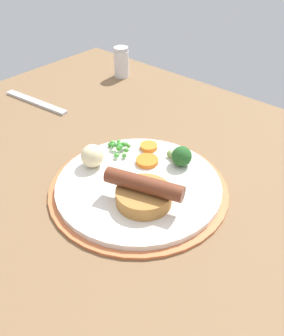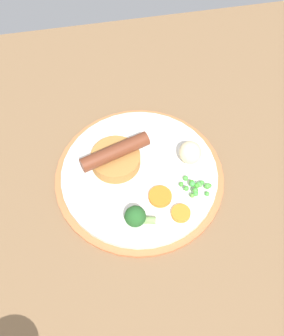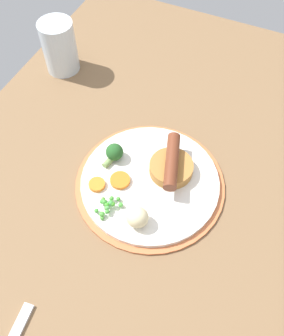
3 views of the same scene
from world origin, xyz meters
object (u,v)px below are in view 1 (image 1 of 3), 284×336
object	(u,v)px
broccoli_floret_far	(181,156)
salt_shaker	(121,62)
potato_chunk_0	(92,156)
pea_pile	(119,147)
sausage_pudding	(144,193)
dinner_plate	(138,187)
carrot_slice_1	(149,147)
carrot_slice_0	(147,161)
fork	(36,102)

from	to	relation	value
broccoli_floret_far	salt_shaker	world-z (taller)	salt_shaker
potato_chunk_0	pea_pile	bearing A→B (deg)	-93.33
sausage_pudding	broccoli_floret_far	size ratio (longest dim) A/B	2.42
sausage_pudding	broccoli_floret_far	distance (cm)	11.31
dinner_plate	sausage_pudding	distance (cm)	5.22
sausage_pudding	carrot_slice_1	xyz separation A→B (cm)	(8.65, -11.25, -1.44)
dinner_plate	broccoli_floret_far	xyz separation A→B (cm)	(-1.93, -8.42, 2.44)
carrot_slice_1	sausage_pudding	bearing A→B (deg)	127.56
dinner_plate	potato_chunk_0	distance (cm)	9.34
potato_chunk_0	carrot_slice_0	xyz separation A→B (cm)	(-6.28, -6.45, -1.54)
broccoli_floret_far	carrot_slice_1	xyz separation A→B (cm)	(7.06, -0.06, -1.22)
dinner_plate	sausage_pudding	xyz separation A→B (cm)	(-3.53, 2.78, 2.66)
dinner_plate	carrot_slice_1	size ratio (longest dim) A/B	9.25
dinner_plate	carrot_slice_1	world-z (taller)	carrot_slice_1
broccoli_floret_far	carrot_slice_1	distance (cm)	7.16
pea_pile	carrot_slice_1	bearing A→B (deg)	-129.55
fork	pea_pile	bearing A→B (deg)	168.17
broccoli_floret_far	fork	bearing A→B (deg)	-165.22
dinner_plate	carrot_slice_0	xyz separation A→B (cm)	(2.52, -4.99, 1.21)
carrot_slice_1	fork	xyz separation A→B (cm)	(31.91, 1.28, -1.49)
carrot_slice_1	potato_chunk_0	bearing A→B (deg)	69.71
carrot_slice_1	carrot_slice_0	bearing A→B (deg)	126.79
carrot_slice_0	fork	distance (cm)	34.62
pea_pile	salt_shaker	distance (cm)	36.00
sausage_pudding	broccoli_floret_far	xyz separation A→B (cm)	(1.59, -11.19, -0.22)
broccoli_floret_far	dinner_plate	bearing A→B (deg)	-89.96
dinner_plate	carrot_slice_1	distance (cm)	9.98
dinner_plate	potato_chunk_0	size ratio (longest dim) A/B	7.24
sausage_pudding	carrot_slice_0	xyz separation A→B (cm)	(6.04, -7.76, -1.45)
potato_chunk_0	carrot_slice_1	size ratio (longest dim) A/B	1.28
broccoli_floret_far	carrot_slice_1	bearing A→B (deg)	-167.48
pea_pile	carrot_slice_0	distance (cm)	5.99
potato_chunk_0	salt_shaker	size ratio (longest dim) A/B	0.53
potato_chunk_0	salt_shaker	xyz separation A→B (cm)	(24.26, -32.15, 0.35)
broccoli_floret_far	potato_chunk_0	distance (cm)	14.60
carrot_slice_1	pea_pile	bearing A→B (deg)	50.45
broccoli_floret_far	carrot_slice_0	size ratio (longest dim) A/B	1.31
sausage_pudding	potato_chunk_0	distance (cm)	12.40
broccoli_floret_far	carrot_slice_0	world-z (taller)	broccoli_floret_far
sausage_pudding	salt_shaker	bearing A→B (deg)	119.63
dinner_plate	fork	bearing A→B (deg)	-10.99
sausage_pudding	dinner_plate	bearing A→B (deg)	123.89
sausage_pudding	salt_shaker	xyz separation A→B (cm)	(36.58, -33.46, 0.44)
fork	salt_shaker	world-z (taller)	salt_shaker
potato_chunk_0	salt_shaker	distance (cm)	40.28
carrot_slice_0	salt_shaker	bearing A→B (deg)	-40.08
broccoli_floret_far	sausage_pudding	bearing A→B (deg)	-68.92
pea_pile	fork	size ratio (longest dim) A/B	0.29
salt_shaker	sausage_pudding	bearing A→B (deg)	137.55
salt_shaker	carrot_slice_1	bearing A→B (deg)	141.51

